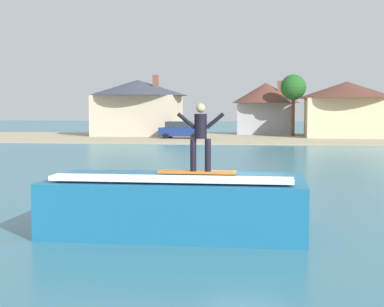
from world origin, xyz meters
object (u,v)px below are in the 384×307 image
Objects in this scene: tree_tall_bare at (293,88)px; house_gabled_white at (347,106)px; car_near_shore at (181,130)px; surfboard at (197,172)px; house_small_cottage at (266,104)px; wave_crest at (177,203)px; surfer at (201,133)px; house_with_chimney at (138,104)px.

house_gabled_white is at bearing -7.06° from tree_tall_bare.
car_near_shore is 18.45m from house_gabled_white.
tree_tall_bare is (4.02, 52.54, 3.82)m from surfboard.
tree_tall_bare is at bearing 27.60° from car_near_shore.
house_gabled_white is (17.45, 5.42, 2.53)m from car_near_shore.
house_small_cottage is at bearing 122.42° from tree_tall_bare.
tree_tall_bare is (4.60, 52.23, 4.69)m from wave_crest.
house_small_cottage is (1.52, 57.08, 2.97)m from wave_crest.
house_gabled_white is at bearing 79.45° from surfer.
wave_crest is at bearing -75.97° from house_with_chimney.
house_with_chimney reaches higher than car_near_shore.
wave_crest is 0.62× the size of house_gabled_white.
surfer is at bearing -90.85° from house_small_cottage.
surfboard is 0.25× the size of house_small_cottage.
surfboard is at bearing 145.03° from surfer.
surfer is 0.15× the size of house_with_chimney.
surfer is 0.25× the size of tree_tall_bare.
surfer is 57.47m from house_small_cottage.
house_small_cottage is (8.65, 10.98, 2.78)m from car_near_shore.
wave_crest is at bearing 150.83° from surfer.
house_small_cottage is 1.17× the size of tree_tall_bare.
house_gabled_white is 10.41m from house_small_cottage.
house_gabled_white is 1.33× the size of house_small_cottage.
wave_crest is at bearing -95.03° from tree_tall_bare.
car_near_shore is at bearing -128.23° from house_small_cottage.
surfer is 0.21× the size of house_small_cottage.
surfboard is 1.01m from surfer.
tree_tall_bare is at bearing 172.94° from house_gabled_white.
wave_crest is 57.18m from house_small_cottage.
house_gabled_white is (23.39, -0.79, -0.18)m from house_with_chimney.
house_with_chimney is at bearing 179.75° from tree_tall_bare.
wave_crest is 52.62m from house_gabled_white.
tree_tall_bare reaches higher than house_small_cottage.
surfer is 52.79m from house_gabled_white.
house_gabled_white reaches higher than wave_crest.
car_near_shore is 0.39× the size of house_with_chimney.
wave_crest is 2.03m from surfer.
tree_tall_bare reaches higher than surfboard.
house_gabled_white is 6.09m from tree_tall_bare.
wave_crest is at bearing -91.53° from house_small_cottage.
surfer is at bearing -34.97° from surfboard.
surfboard is 0.29× the size of tree_tall_bare.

